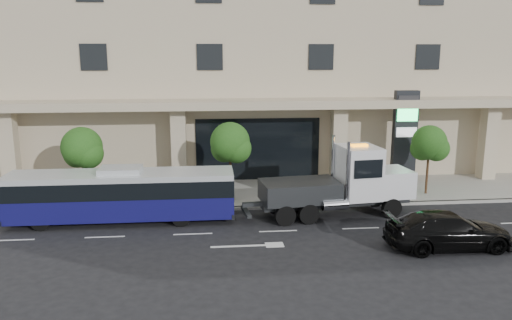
# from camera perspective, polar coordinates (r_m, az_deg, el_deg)

# --- Properties ---
(ground) EXTENTS (120.00, 120.00, 0.00)m
(ground) POSITION_cam_1_polar(r_m,az_deg,el_deg) (25.20, 2.06, -6.96)
(ground) COLOR black
(ground) RESTS_ON ground
(sidewalk) EXTENTS (120.00, 6.00, 0.15)m
(sidewalk) POSITION_cam_1_polar(r_m,az_deg,el_deg) (29.91, 0.80, -3.71)
(sidewalk) COLOR gray
(sidewalk) RESTS_ON ground
(curb) EXTENTS (120.00, 0.30, 0.15)m
(curb) POSITION_cam_1_polar(r_m,az_deg,el_deg) (27.06, 1.50, -5.43)
(curb) COLOR gray
(curb) RESTS_ON ground
(convention_center) EXTENTS (60.00, 17.60, 20.00)m
(convention_center) POSITION_cam_1_polar(r_m,az_deg,el_deg) (39.20, -0.90, 14.65)
(convention_center) COLOR #BBAD8C
(convention_center) RESTS_ON ground
(tree_left) EXTENTS (2.27, 2.20, 4.22)m
(tree_left) POSITION_cam_1_polar(r_m,az_deg,el_deg) (28.49, -19.22, 1.08)
(tree_left) COLOR #422B19
(tree_left) RESTS_ON sidewalk
(tree_mid) EXTENTS (2.28, 2.20, 4.38)m
(tree_mid) POSITION_cam_1_polar(r_m,az_deg,el_deg) (27.67, -2.93, 1.75)
(tree_mid) COLOR #422B19
(tree_mid) RESTS_ON sidewalk
(tree_right) EXTENTS (2.10, 2.00, 4.04)m
(tree_right) POSITION_cam_1_polar(r_m,az_deg,el_deg) (30.47, 19.23, 1.61)
(tree_right) COLOR #422B19
(tree_right) RESTS_ON sidewalk
(city_bus) EXTENTS (11.02, 2.35, 2.79)m
(city_bus) POSITION_cam_1_polar(r_m,az_deg,el_deg) (25.52, -15.09, -3.79)
(city_bus) COLOR black
(city_bus) RESTS_ON ground
(tow_truck) EXTENTS (8.96, 3.07, 4.05)m
(tow_truck) POSITION_cam_1_polar(r_m,az_deg,el_deg) (26.02, 9.98, -2.68)
(tow_truck) COLOR #2D3033
(tow_truck) RESTS_ON ground
(black_sedan) EXTENTS (5.43, 2.21, 1.58)m
(black_sedan) POSITION_cam_1_polar(r_m,az_deg,el_deg) (23.12, 21.12, -7.51)
(black_sedan) COLOR black
(black_sedan) RESTS_ON ground
(signage_pylon) EXTENTS (1.47, 0.56, 5.86)m
(signage_pylon) POSITION_cam_1_polar(r_m,az_deg,el_deg) (32.40, 16.61, 2.54)
(signage_pylon) COLOR black
(signage_pylon) RESTS_ON sidewalk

